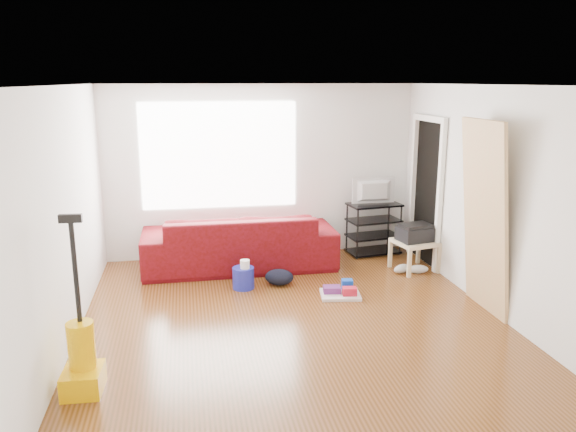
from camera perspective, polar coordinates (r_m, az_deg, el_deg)
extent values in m
cube|color=#4F2E0E|center=(6.18, 0.58, -10.68)|extent=(4.50, 5.00, 0.01)
cube|color=silver|center=(5.63, 0.64, 13.17)|extent=(4.50, 5.00, 0.01)
cube|color=white|center=(8.21, -2.75, 4.53)|extent=(4.50, 0.01, 2.50)
cube|color=white|center=(3.47, 8.62, -8.47)|extent=(4.50, 0.01, 2.50)
cube|color=white|center=(5.80, -21.78, -0.27)|extent=(0.01, 5.00, 2.50)
cube|color=white|center=(6.58, 20.21, 1.43)|extent=(0.01, 5.00, 2.50)
cube|color=white|center=(8.09, -6.98, 6.11)|extent=(2.20, 0.01, 1.50)
cube|color=white|center=(7.69, 15.14, 1.56)|extent=(0.06, 0.08, 2.00)
cube|color=white|center=(8.50, 12.56, 2.82)|extent=(0.06, 0.08, 2.00)
cube|color=white|center=(7.96, 14.21, 9.58)|extent=(0.06, 0.98, 0.08)
cube|color=black|center=(8.11, 14.00, 2.23)|extent=(0.01, 0.86, 1.98)
imported|color=#440704|center=(7.93, -4.93, -5.14)|extent=(2.63, 1.03, 0.77)
cube|color=black|center=(8.59, 8.59, -3.53)|extent=(0.81, 0.54, 0.03)
cube|color=black|center=(8.53, 8.65, -1.99)|extent=(0.81, 0.54, 0.03)
cube|color=black|center=(8.46, 8.71, -0.43)|extent=(0.81, 0.54, 0.03)
cube|color=black|center=(8.41, 8.77, 1.15)|extent=(0.81, 0.54, 0.03)
cylinder|color=black|center=(8.18, 7.07, -1.80)|extent=(0.03, 0.03, 0.76)
cylinder|color=black|center=(8.51, 6.00, -1.17)|extent=(0.03, 0.03, 0.76)
cylinder|color=black|center=(8.50, 11.36, -1.38)|extent=(0.03, 0.03, 0.76)
cylinder|color=black|center=(8.82, 10.17, -0.79)|extent=(0.03, 0.03, 0.76)
imported|color=black|center=(8.37, 8.82, 2.50)|extent=(0.65, 0.09, 0.38)
cube|color=beige|center=(7.84, 12.76, -2.62)|extent=(0.61, 0.61, 0.05)
cube|color=beige|center=(7.59, 12.22, -4.79)|extent=(0.05, 0.05, 0.37)
cube|color=beige|center=(7.96, 10.34, -3.83)|extent=(0.05, 0.05, 0.37)
cube|color=beige|center=(7.86, 15.05, -4.33)|extent=(0.05, 0.05, 0.37)
cube|color=beige|center=(8.21, 13.10, -3.42)|extent=(0.05, 0.05, 0.37)
cube|color=black|center=(7.81, 12.80, -1.78)|extent=(0.50, 0.41, 0.19)
cube|color=black|center=(7.78, 12.85, -0.95)|extent=(0.45, 0.37, 0.04)
cylinder|color=#1F26A4|center=(7.14, -4.53, -7.31)|extent=(0.28, 0.28, 0.27)
cylinder|color=white|center=(7.04, -4.38, -5.95)|extent=(0.12, 0.12, 0.11)
cube|color=silver|center=(6.89, 5.33, -7.95)|extent=(0.52, 0.44, 0.04)
cube|color=#B8172E|center=(6.82, 6.27, -7.60)|extent=(0.18, 0.13, 0.09)
cube|color=#5E236A|center=(6.89, 4.47, -7.44)|extent=(0.22, 0.18, 0.07)
cube|color=#0E42C1|center=(6.97, 6.03, -6.96)|extent=(0.15, 0.13, 0.13)
ellipsoid|color=black|center=(7.24, -0.89, -6.96)|extent=(0.44, 0.39, 0.20)
ellipsoid|color=silver|center=(7.79, 11.47, -5.27)|extent=(0.31, 0.24, 0.12)
ellipsoid|color=silver|center=(7.82, 13.07, -5.29)|extent=(0.30, 0.15, 0.12)
cube|color=#ECAC00|center=(5.18, -20.08, -15.42)|extent=(0.33, 0.38, 0.20)
cylinder|color=#ECAC00|center=(5.10, -20.25, -12.17)|extent=(0.23, 0.23, 0.39)
cylinder|color=black|center=(4.90, -20.78, -5.43)|extent=(0.04, 0.04, 0.85)
cube|color=black|center=(4.78, -21.24, -0.23)|extent=(0.18, 0.05, 0.07)
cube|color=tan|center=(6.85, 18.65, -8.95)|extent=(0.27, 0.86, 2.15)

